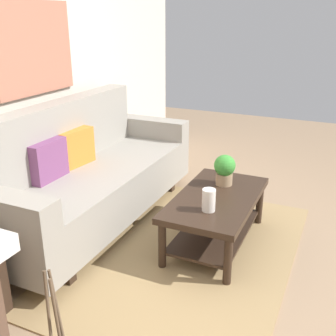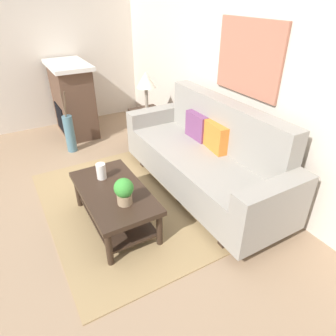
% 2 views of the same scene
% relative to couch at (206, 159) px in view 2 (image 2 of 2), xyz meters
% --- Properties ---
extents(ground_plane, '(9.71, 9.71, 0.00)m').
position_rel_couch_xyz_m(ground_plane, '(-0.18, -1.50, -0.43)').
color(ground_plane, '#9E7F60').
extents(wall_back, '(5.71, 0.10, 2.70)m').
position_rel_couch_xyz_m(wall_back, '(-0.18, 0.54, 0.92)').
color(wall_back, beige).
rests_on(wall_back, ground_plane).
extents(wall_left, '(0.10, 4.98, 2.70)m').
position_rel_couch_xyz_m(wall_left, '(-3.09, -1.01, 0.92)').
color(wall_left, beige).
rests_on(wall_left, ground_plane).
extents(area_rug, '(2.36, 1.62, 0.01)m').
position_rel_couch_xyz_m(area_rug, '(-0.18, -1.00, -0.43)').
color(area_rug, '#A38456').
rests_on(area_rug, ground_plane).
extents(couch, '(2.35, 0.84, 1.08)m').
position_rel_couch_xyz_m(couch, '(0.00, 0.00, 0.00)').
color(couch, gray).
rests_on(couch, ground_plane).
extents(throw_pillow_plum, '(0.36, 0.12, 0.32)m').
position_rel_couch_xyz_m(throw_pillow_plum, '(-0.37, 0.12, 0.25)').
color(throw_pillow_plum, '#7A4270').
rests_on(throw_pillow_plum, couch).
extents(throw_pillow_orange, '(0.37, 0.16, 0.32)m').
position_rel_couch_xyz_m(throw_pillow_orange, '(0.00, 0.12, 0.25)').
color(throw_pillow_orange, orange).
rests_on(throw_pillow_orange, couch).
extents(coffee_table, '(1.10, 0.60, 0.43)m').
position_rel_couch_xyz_m(coffee_table, '(0.06, -1.17, -0.12)').
color(coffee_table, '#332319').
rests_on(coffee_table, ground_plane).
extents(tabletop_vase, '(0.10, 0.10, 0.17)m').
position_rel_couch_xyz_m(tabletop_vase, '(-0.21, -1.19, 0.08)').
color(tabletop_vase, white).
rests_on(tabletop_vase, coffee_table).
extents(potted_plant_tabletop, '(0.18, 0.18, 0.26)m').
position_rel_couch_xyz_m(potted_plant_tabletop, '(0.31, -1.15, 0.14)').
color(potted_plant_tabletop, tan).
rests_on(potted_plant_tabletop, coffee_table).
extents(side_table, '(0.44, 0.44, 0.56)m').
position_rel_couch_xyz_m(side_table, '(-1.48, -0.03, -0.15)').
color(side_table, '#332319').
rests_on(side_table, ground_plane).
extents(table_lamp, '(0.28, 0.28, 0.57)m').
position_rel_couch_xyz_m(table_lamp, '(-1.48, -0.03, 0.56)').
color(table_lamp, gray).
rests_on(table_lamp, side_table).
extents(fireplace, '(1.02, 0.58, 1.16)m').
position_rel_couch_xyz_m(fireplace, '(-2.49, -0.87, 0.15)').
color(fireplace, brown).
rests_on(fireplace, ground_plane).
extents(floor_vase, '(0.14, 0.14, 0.56)m').
position_rel_couch_xyz_m(floor_vase, '(-1.84, -1.14, -0.15)').
color(floor_vase, slate).
rests_on(floor_vase, ground_plane).
extents(floor_vase_branch_a, '(0.02, 0.05, 0.36)m').
position_rel_couch_xyz_m(floor_vase_branch_a, '(-1.82, -1.14, 0.31)').
color(floor_vase_branch_a, brown).
rests_on(floor_vase_branch_a, floor_vase).
extents(floor_vase_branch_b, '(0.05, 0.04, 0.36)m').
position_rel_couch_xyz_m(floor_vase_branch_b, '(-1.85, -1.12, 0.31)').
color(floor_vase_branch_b, brown).
rests_on(floor_vase_branch_b, floor_vase).
extents(floor_vase_branch_c, '(0.04, 0.02, 0.36)m').
position_rel_couch_xyz_m(floor_vase_branch_c, '(-1.85, -1.16, 0.31)').
color(floor_vase_branch_c, brown).
rests_on(floor_vase_branch_c, floor_vase).
extents(framed_painting, '(0.92, 0.03, 0.76)m').
position_rel_couch_xyz_m(framed_painting, '(0.00, 0.47, 1.08)').
color(framed_painting, '#B77056').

